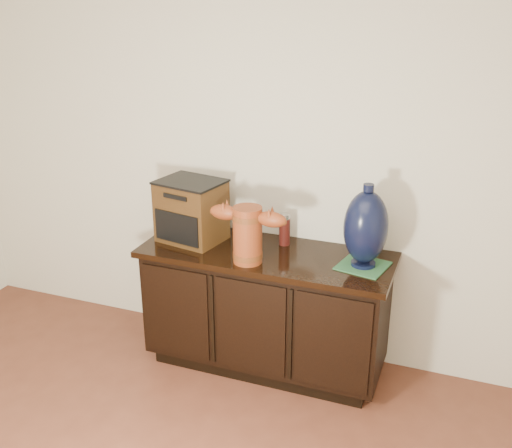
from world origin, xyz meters
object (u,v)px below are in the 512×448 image
at_px(spray_can, 285,230).
at_px(sideboard, 266,308).
at_px(tv_radio, 191,211).
at_px(terracotta_vessel, 248,231).
at_px(lamp_base, 366,228).

bearing_deg(spray_can, sideboard, -113.08).
bearing_deg(tv_radio, terracotta_vessel, -11.85).
distance_m(sideboard, spray_can, 0.49).
distance_m(tv_radio, spray_can, 0.56).
bearing_deg(terracotta_vessel, spray_can, 72.15).
xyz_separation_m(sideboard, lamp_base, (0.56, 0.01, 0.59)).
relative_size(terracotta_vessel, tv_radio, 1.09).
distance_m(sideboard, terracotta_vessel, 0.57).
distance_m(sideboard, tv_radio, 0.73).
height_order(terracotta_vessel, lamp_base, lamp_base).
bearing_deg(tv_radio, lamp_base, 10.10).
height_order(terracotta_vessel, spray_can, terracotta_vessel).
height_order(terracotta_vessel, tv_radio, tv_radio).
height_order(tv_radio, lamp_base, lamp_base).
bearing_deg(lamp_base, terracotta_vessel, -164.68).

